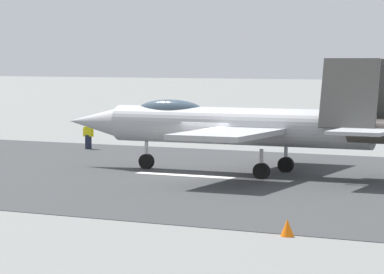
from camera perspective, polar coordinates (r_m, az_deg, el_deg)
The scene contains 5 objects.
ground_plane at distance 48.69m, azimuth 0.23°, elevation -2.19°, with size 400.00×400.00×0.00m, color slate.
runway_strip at distance 48.68m, azimuth 0.25°, elevation -2.18°, with size 240.00×26.00×0.02m.
fighter_jet at distance 49.54m, azimuth 2.63°, elevation 0.68°, with size 17.65×13.12×5.57m.
crew_person at distance 63.22m, azimuth -5.75°, elevation 0.07°, with size 0.69×0.36×1.65m.
marker_cone_near at distance 32.63m, azimuth 5.28°, elevation -5.01°, with size 0.44×0.44×0.55m, color orange.
Camera 1 is at (-22.00, 43.07, 5.62)m, focal length 96.62 mm.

